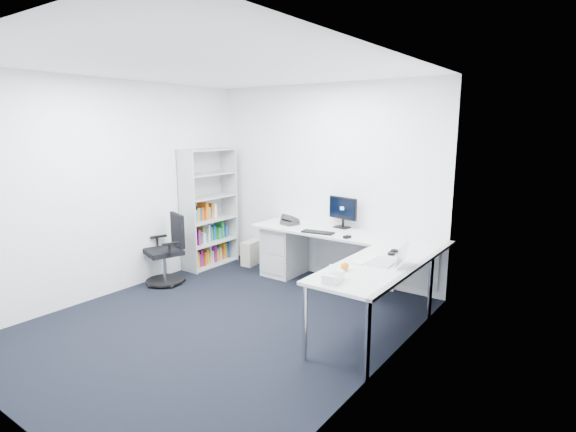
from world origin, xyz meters
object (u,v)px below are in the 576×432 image
Objects in this scene: bookshelf at (209,208)px; l_desk at (330,267)px; laptop at (383,252)px; monitor at (342,212)px; task_chair at (163,250)px.

l_desk is at bearing -1.32° from bookshelf.
bookshelf is at bearing 163.46° from laptop.
l_desk is at bearing -64.52° from monitor.
monitor reaches higher than l_desk.
monitor is 1.63m from laptop.
l_desk is 2.24m from bookshelf.
task_chair is (0.10, -0.97, -0.42)m from bookshelf.
bookshelf is 3.21m from laptop.
monitor is at bearing 128.74° from laptop.
bookshelf is 2.09m from monitor.
task_chair reaches higher than l_desk.
l_desk is 7.99× the size of laptop.
monitor is at bearing 14.60° from bookshelf.
bookshelf is at bearing -155.14° from monitor.
l_desk is 1.45× the size of bookshelf.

